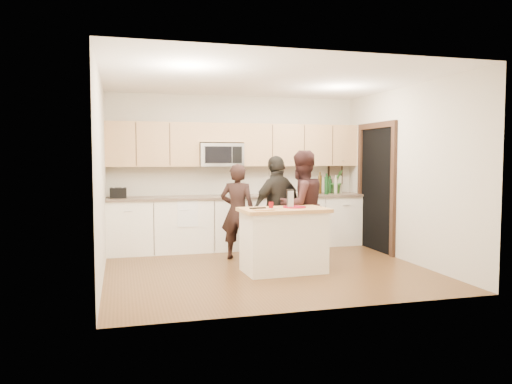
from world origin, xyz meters
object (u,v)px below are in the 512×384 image
object	(u,v)px
woman_center	(301,206)
woman_left	(238,212)
toaster	(118,193)
woman_right	(277,209)
island	(284,240)

from	to	relation	value
woman_center	woman_left	bearing A→B (deg)	-40.56
toaster	woman_center	bearing A→B (deg)	-25.23
toaster	woman_right	distance (m)	2.67
island	toaster	distance (m)	2.99
woman_left	woman_center	xyz separation A→B (m)	(0.91, -0.41, 0.10)
woman_left	woman_center	bearing A→B (deg)	-178.09
island	woman_left	xyz separation A→B (m)	(-0.42, 1.03, 0.30)
toaster	woman_right	xyz separation A→B (m)	(2.35, -1.24, -0.21)
toaster	woman_left	bearing A→B (deg)	-25.69
woman_right	island	bearing A→B (deg)	55.28
toaster	woman_center	world-z (taller)	woman_center
woman_left	island	bearing A→B (deg)	138.51
toaster	woman_left	size ratio (longest dim) A/B	0.18
woman_center	island	bearing A→B (deg)	35.37
woman_center	woman_right	distance (m)	0.38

